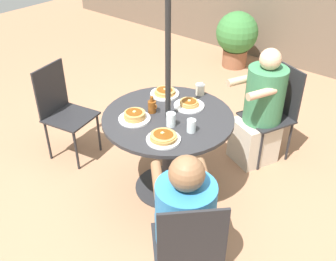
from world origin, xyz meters
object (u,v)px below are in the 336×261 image
at_px(potted_shrub, 237,36).
at_px(drinking_glass_b, 191,126).
at_px(pancake_plate_b, 135,116).
at_px(coffee_cup, 200,89).
at_px(patio_chair_east, 275,108).
at_px(patio_chair_south, 62,107).
at_px(diner_east, 260,113).
at_px(pancake_plate_d, 163,138).
at_px(syrup_bottle, 152,106).
at_px(pancake_plate_a, 189,104).
at_px(pancake_plate_c, 165,93).
at_px(patio_chair_north, 188,248).
at_px(drinking_glass_a, 171,120).
at_px(patio_table, 168,133).
at_px(diner_north, 184,230).

bearing_deg(potted_shrub, drinking_glass_b, -65.66).
height_order(pancake_plate_b, coffee_cup, coffee_cup).
bearing_deg(patio_chair_east, patio_chair_south, 62.22).
bearing_deg(pancake_plate_b, patio_chair_east, 64.03).
height_order(diner_east, pancake_plate_d, diner_east).
bearing_deg(syrup_bottle, pancake_plate_d, -37.22).
distance_m(diner_east, coffee_cup, 0.65).
bearing_deg(diner_east, syrup_bottle, 83.52).
distance_m(pancake_plate_a, pancake_plate_c, 0.29).
distance_m(pancake_plate_a, coffee_cup, 0.24).
height_order(patio_chair_east, syrup_bottle, patio_chair_east).
xyz_separation_m(patio_chair_north, patio_chair_south, (-1.94, 0.57, 0.00)).
distance_m(pancake_plate_b, drinking_glass_a, 0.30).
height_order(patio_table, drinking_glass_a, drinking_glass_a).
bearing_deg(patio_chair_north, coffee_cup, 77.82).
height_order(patio_table, potted_shrub, potted_shrub).
bearing_deg(potted_shrub, pancake_plate_d, -68.72).
distance_m(pancake_plate_b, drinking_glass_b, 0.47).
height_order(drinking_glass_a, potted_shrub, drinking_glass_a).
bearing_deg(diner_east, potted_shrub, -30.33).
distance_m(patio_chair_east, diner_east, 0.18).
xyz_separation_m(patio_table, coffee_cup, (-0.02, 0.47, 0.21)).
bearing_deg(diner_east, patio_chair_south, 59.71).
xyz_separation_m(diner_north, diner_east, (-0.32, 1.57, 0.03)).
distance_m(patio_chair_south, pancake_plate_d, 1.34).
bearing_deg(pancake_plate_a, drinking_glass_b, -50.54).
bearing_deg(drinking_glass_b, pancake_plate_c, 148.82).
bearing_deg(pancake_plate_d, patio_chair_south, 177.61).
height_order(pancake_plate_b, drinking_glass_a, drinking_glass_a).
bearing_deg(pancake_plate_d, patio_chair_north, -39.17).
relative_size(pancake_plate_a, drinking_glass_b, 2.51).
relative_size(patio_chair_north, diner_north, 0.86).
height_order(patio_table, coffee_cup, coffee_cup).
bearing_deg(pancake_plate_c, coffee_cup, 41.49).
xyz_separation_m(patio_chair_north, patio_chair_east, (-0.38, 1.85, 0.00)).
xyz_separation_m(syrup_bottle, drinking_glass_a, (0.25, -0.06, -0.00)).
height_order(patio_chair_east, pancake_plate_c, patio_chair_east).
distance_m(patio_table, pancake_plate_c, 0.41).
xyz_separation_m(patio_table, pancake_plate_a, (0.03, 0.24, 0.18)).
bearing_deg(pancake_plate_c, potted_shrub, 106.33).
xyz_separation_m(drinking_glass_a, potted_shrub, (-1.08, 2.79, -0.35)).
xyz_separation_m(patio_table, pancake_plate_b, (-0.17, -0.21, 0.19)).
height_order(pancake_plate_b, drinking_glass_b, drinking_glass_b).
bearing_deg(diner_east, patio_chair_east, -90.00).
xyz_separation_m(patio_chair_south, pancake_plate_b, (0.95, 0.02, 0.26)).
height_order(patio_chair_north, pancake_plate_d, patio_chair_north).
bearing_deg(patio_chair_south, syrup_bottle, 89.93).
bearing_deg(diner_east, patio_table, 90.00).
height_order(drinking_glass_b, potted_shrub, drinking_glass_b).
height_order(patio_chair_north, coffee_cup, patio_chair_north).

